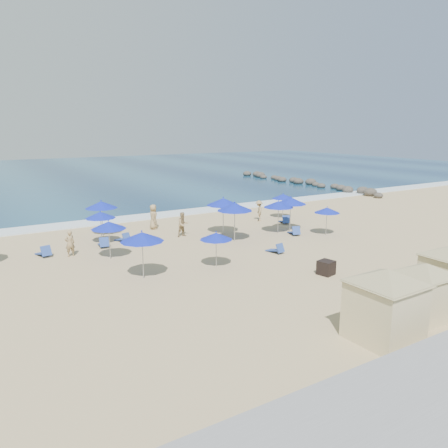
% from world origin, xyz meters
% --- Properties ---
extents(ground, '(160.00, 160.00, 0.00)m').
position_xyz_m(ground, '(0.00, 0.00, 0.00)').
color(ground, tan).
rests_on(ground, ground).
extents(ocean, '(160.00, 80.00, 0.06)m').
position_xyz_m(ocean, '(0.00, 55.00, 0.03)').
color(ocean, navy).
rests_on(ocean, ground).
extents(surf_line, '(160.00, 2.50, 0.08)m').
position_xyz_m(surf_line, '(0.00, 15.50, 0.04)').
color(surf_line, white).
rests_on(surf_line, ground).
extents(rock_jetty, '(2.56, 26.66, 0.96)m').
position_xyz_m(rock_jetty, '(24.01, 24.90, 0.36)').
color(rock_jetty, '#322D29').
rests_on(rock_jetty, ground).
extents(trash_bin, '(0.89, 0.89, 0.74)m').
position_xyz_m(trash_bin, '(0.35, -3.54, 0.37)').
color(trash_bin, black).
rests_on(trash_bin, ground).
extents(cabana_0, '(4.70, 4.70, 2.95)m').
position_xyz_m(cabana_0, '(-3.05, -9.84, 1.69)').
color(cabana_0, beige).
rests_on(cabana_0, ground).
extents(cabana_1, '(4.04, 4.04, 2.53)m').
position_xyz_m(cabana_1, '(-0.19, -9.45, 1.45)').
color(cabana_1, beige).
rests_on(cabana_1, ground).
extents(umbrella_1, '(2.03, 2.03, 2.31)m').
position_xyz_m(umbrella_1, '(-8.37, 5.15, 2.00)').
color(umbrella_1, '#A5A8AD').
rests_on(umbrella_1, ground).
extents(umbrella_2, '(1.97, 1.97, 2.24)m').
position_xyz_m(umbrella_2, '(-7.83, 8.70, 1.95)').
color(umbrella_2, '#A5A8AD').
rests_on(umbrella_2, ground).
extents(umbrella_3, '(2.21, 2.21, 2.51)m').
position_xyz_m(umbrella_3, '(-7.98, 0.90, 2.18)').
color(umbrella_3, '#A5A8AD').
rests_on(umbrella_3, ground).
extents(umbrella_4, '(2.26, 2.26, 2.57)m').
position_xyz_m(umbrella_4, '(-7.11, 10.91, 2.23)').
color(umbrella_4, '#A5A8AD').
rests_on(umbrella_4, ground).
extents(umbrella_5, '(2.39, 2.39, 2.72)m').
position_xyz_m(umbrella_5, '(-0.01, 4.68, 2.36)').
color(umbrella_5, '#A5A8AD').
rests_on(umbrella_5, ground).
extents(umbrella_6, '(1.79, 1.79, 2.03)m').
position_xyz_m(umbrella_6, '(-3.92, 0.50, 1.76)').
color(umbrella_6, '#A5A8AD').
rests_on(umbrella_6, ground).
extents(umbrella_7, '(2.39, 2.39, 2.72)m').
position_xyz_m(umbrella_7, '(0.41, 6.82, 2.36)').
color(umbrella_7, '#A5A8AD').
rests_on(umbrella_7, ground).
extents(umbrella_8, '(2.16, 2.16, 2.46)m').
position_xyz_m(umbrella_8, '(3.93, 4.98, 2.13)').
color(umbrella_8, '#A5A8AD').
rests_on(umbrella_8, ground).
extents(umbrella_9, '(1.89, 1.89, 2.15)m').
position_xyz_m(umbrella_9, '(7.64, 8.99, 1.86)').
color(umbrella_9, '#A5A8AD').
rests_on(umbrella_9, ground).
extents(umbrella_10, '(2.29, 2.29, 2.60)m').
position_xyz_m(umbrella_10, '(5.17, 5.12, 2.26)').
color(umbrella_10, '#A5A8AD').
rests_on(umbrella_10, ground).
extents(umbrella_11, '(1.82, 1.82, 2.07)m').
position_xyz_m(umbrella_11, '(6.55, 2.78, 1.79)').
color(umbrella_11, '#A5A8AD').
rests_on(umbrella_11, ground).
extents(beach_chair_0, '(0.84, 1.40, 0.72)m').
position_xyz_m(beach_chair_0, '(-11.60, 7.68, 0.25)').
color(beach_chair_0, '#294698').
rests_on(beach_chair_0, ground).
extents(beach_chair_1, '(0.77, 1.37, 0.71)m').
position_xyz_m(beach_chair_1, '(-7.96, 7.87, 0.25)').
color(beach_chair_1, '#294698').
rests_on(beach_chair_1, ground).
extents(beach_chair_2, '(0.87, 1.31, 0.66)m').
position_xyz_m(beach_chair_2, '(-6.42, 8.50, 0.23)').
color(beach_chair_2, '#294698').
rests_on(beach_chair_2, ground).
extents(beach_chair_3, '(0.69, 1.25, 0.66)m').
position_xyz_m(beach_chair_3, '(0.65, 0.99, 0.23)').
color(beach_chair_3, '#294698').
rests_on(beach_chair_3, ground).
extents(beach_chair_4, '(0.96, 1.39, 0.70)m').
position_xyz_m(beach_chair_4, '(4.61, 3.93, 0.24)').
color(beach_chair_4, '#294698').
rests_on(beach_chair_4, ground).
extents(beach_chair_5, '(1.03, 1.45, 0.73)m').
position_xyz_m(beach_chair_5, '(6.43, 7.23, 0.25)').
color(beach_chair_5, '#294698').
rests_on(beach_chair_5, ground).
extents(beachgoer_0, '(0.61, 0.44, 1.58)m').
position_xyz_m(beachgoer_0, '(-10.24, 6.89, 0.79)').
color(beachgoer_0, '#A18559').
rests_on(beachgoer_0, ground).
extents(beachgoer_1, '(0.89, 0.73, 1.73)m').
position_xyz_m(beachgoer_1, '(-2.34, 7.75, 0.86)').
color(beachgoer_1, '#A18559').
rests_on(beachgoer_1, ground).
extents(beachgoer_2, '(1.11, 1.26, 1.69)m').
position_xyz_m(beachgoer_2, '(5.27, 9.16, 0.85)').
color(beachgoer_2, '#A18559').
rests_on(beachgoer_2, ground).
extents(beachgoer_3, '(0.92, 1.08, 1.88)m').
position_xyz_m(beachgoer_3, '(-3.22, 10.97, 0.94)').
color(beachgoer_3, '#A18559').
rests_on(beachgoer_3, ground).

